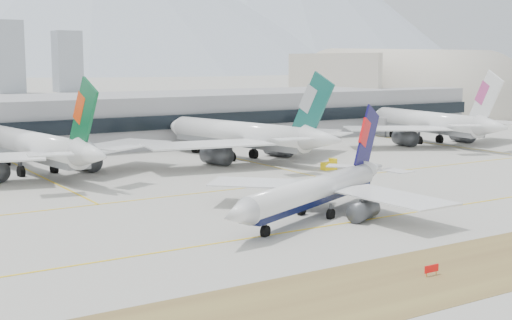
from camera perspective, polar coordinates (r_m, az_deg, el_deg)
ground at (r=116.27m, az=4.77°, el=-4.71°), size 3000.00×3000.00×0.00m
taxiing_airliner at (r=117.65m, az=5.04°, el=-2.45°), size 49.39×41.97×17.65m
widebody_eva at (r=165.23m, az=-16.98°, el=0.88°), size 63.03×62.18×22.67m
widebody_cathay at (r=182.18m, az=-0.85°, el=1.92°), size 63.90×63.50×23.28m
widebody_china_air at (r=224.50m, az=13.91°, el=2.84°), size 64.35×63.44×23.12m
terminal at (r=217.03m, az=-13.86°, el=3.03°), size 280.00×43.10×15.00m
hangar at (r=318.15m, az=12.32°, el=3.27°), size 91.00×60.00×60.00m
hold_sign_left at (r=88.45m, az=13.87°, el=-8.44°), size 2.20×0.15×1.35m
gse_c at (r=167.69m, az=5.89°, el=-0.42°), size 3.55×2.00×2.60m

